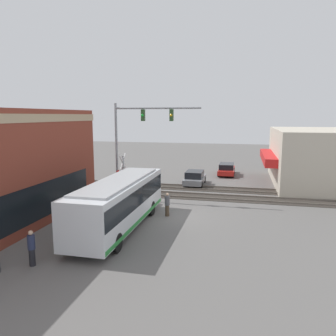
# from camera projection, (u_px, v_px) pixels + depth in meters

# --- Properties ---
(ground_plane) EXTENTS (120.00, 120.00, 0.00)m
(ground_plane) POSITION_uv_depth(u_px,v_px,m) (175.00, 217.00, 22.42)
(ground_plane) COLOR #605E5B
(shop_building) EXTENTS (13.91, 10.60, 5.51)m
(shop_building) POSITION_uv_depth(u_px,v_px,m) (323.00, 157.00, 32.54)
(shop_building) COLOR beige
(shop_building) RESTS_ON ground
(city_bus) EXTENTS (10.38, 2.59, 3.05)m
(city_bus) POSITION_uv_depth(u_px,v_px,m) (119.00, 202.00, 19.87)
(city_bus) COLOR silver
(city_bus) RESTS_ON ground
(traffic_signal_gantry) EXTENTS (0.42, 6.97, 7.83)m
(traffic_signal_gantry) POSITION_uv_depth(u_px,v_px,m) (137.00, 131.00, 26.00)
(traffic_signal_gantry) COLOR gray
(traffic_signal_gantry) RESTS_ON ground
(crossing_signal) EXTENTS (1.41, 1.18, 3.81)m
(crossing_signal) POSITION_uv_depth(u_px,v_px,m) (123.00, 172.00, 26.87)
(crossing_signal) COLOR gray
(crossing_signal) RESTS_ON ground
(rail_track_near) EXTENTS (2.60, 60.00, 0.15)m
(rail_track_near) POSITION_uv_depth(u_px,v_px,m) (189.00, 196.00, 28.19)
(rail_track_near) COLOR #332D28
(rail_track_near) RESTS_ON ground
(rail_track_far) EXTENTS (2.60, 60.00, 0.15)m
(rail_track_far) POSITION_uv_depth(u_px,v_px,m) (195.00, 188.00, 31.26)
(rail_track_far) COLOR #332D28
(rail_track_far) RESTS_ON ground
(parked_car_grey) EXTENTS (4.22, 1.82, 1.43)m
(parked_car_grey) POSITION_uv_depth(u_px,v_px,m) (195.00, 178.00, 32.61)
(parked_car_grey) COLOR slate
(parked_car_grey) RESTS_ON ground
(parked_car_red) EXTENTS (4.70, 1.82, 1.37)m
(parked_car_red) POSITION_uv_depth(u_px,v_px,m) (227.00, 170.00, 38.05)
(parked_car_red) COLOR #B21E19
(parked_car_red) RESTS_ON ground
(pedestrian_near_bus) EXTENTS (0.34, 0.34, 1.64)m
(pedestrian_near_bus) POSITION_uv_depth(u_px,v_px,m) (167.00, 204.00, 22.45)
(pedestrian_near_bus) COLOR #473828
(pedestrian_near_bus) RESTS_ON ground
(pedestrian_by_lamp) EXTENTS (0.34, 0.34, 1.69)m
(pedestrian_by_lamp) POSITION_uv_depth(u_px,v_px,m) (32.00, 248.00, 14.98)
(pedestrian_by_lamp) COLOR black
(pedestrian_by_lamp) RESTS_ON ground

